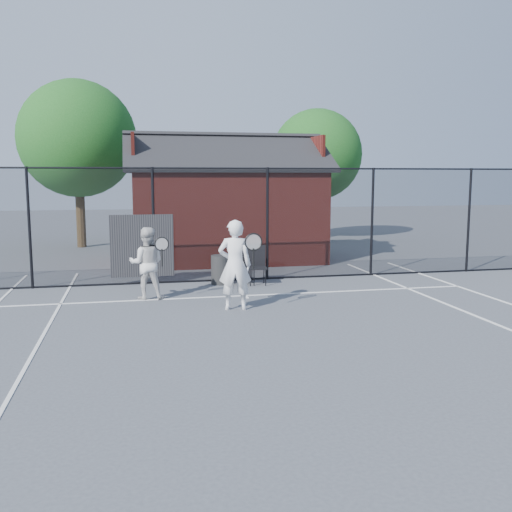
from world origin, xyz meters
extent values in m
plane|color=#45494F|center=(0.00, 0.00, 0.00)|extent=(80.00, 80.00, 0.00)
cube|color=silver|center=(0.00, 3.00, 0.01)|extent=(11.00, 0.06, 0.01)
cube|color=silver|center=(-4.11, -2.00, 0.01)|extent=(0.06, 18.00, 0.01)
cube|color=silver|center=(0.00, 2.85, 0.01)|extent=(0.06, 0.30, 0.01)
cylinder|color=black|center=(-5.00, 5.00, 1.50)|extent=(0.07, 0.07, 3.00)
cylinder|color=black|center=(-2.00, 5.00, 1.50)|extent=(0.07, 0.07, 3.00)
cylinder|color=black|center=(1.00, 5.00, 1.50)|extent=(0.07, 0.07, 3.00)
cylinder|color=black|center=(4.00, 5.00, 1.50)|extent=(0.07, 0.07, 3.00)
cylinder|color=black|center=(7.00, 5.00, 1.50)|extent=(0.07, 0.07, 3.00)
cylinder|color=black|center=(0.00, 5.00, 2.97)|extent=(22.00, 0.04, 0.04)
cylinder|color=black|center=(0.00, 5.00, 0.03)|extent=(22.00, 0.04, 0.04)
cube|color=black|center=(0.00, 5.00, 1.50)|extent=(22.00, 3.00, 0.01)
cube|color=black|center=(-2.30, 4.98, 1.00)|extent=(1.60, 0.04, 1.60)
cube|color=maroon|center=(0.50, 9.00, 1.50)|extent=(6.00, 4.00, 3.00)
cube|color=black|center=(0.50, 8.00, 3.53)|extent=(6.50, 2.36, 1.32)
cube|color=black|center=(0.50, 10.00, 3.53)|extent=(6.50, 2.36, 1.32)
cube|color=maroon|center=(-2.45, 9.00, 3.53)|extent=(0.10, 2.80, 1.06)
cube|color=maroon|center=(3.45, 9.00, 3.53)|extent=(0.10, 2.80, 1.06)
cylinder|color=#332514|center=(-4.50, 13.50, 1.26)|extent=(0.36, 0.36, 2.52)
sphere|color=#144916|center=(-4.50, 13.50, 4.20)|extent=(4.48, 4.48, 4.48)
cylinder|color=#332514|center=(5.50, 14.50, 1.12)|extent=(0.36, 0.36, 2.23)
sphere|color=#144916|center=(5.50, 14.50, 3.72)|extent=(3.97, 3.97, 3.97)
imported|color=white|center=(-0.47, 1.71, 0.94)|extent=(0.76, 0.57, 1.88)
torus|color=black|center=(-0.16, 1.33, 1.46)|extent=(0.37, 0.03, 0.37)
cylinder|color=black|center=(-0.16, 1.33, 1.10)|extent=(0.04, 0.04, 0.45)
imported|color=silver|center=(-2.24, 3.16, 0.82)|extent=(0.85, 0.70, 1.63)
torus|color=black|center=(-1.91, 2.83, 1.29)|extent=(0.32, 0.03, 0.32)
cylinder|color=black|center=(-1.91, 2.83, 0.98)|extent=(0.03, 0.03, 0.39)
cube|color=black|center=(0.57, 4.29, 0.49)|extent=(0.52, 0.54, 0.98)
cube|color=black|center=(0.28, 4.41, 0.49)|extent=(0.50, 0.52, 0.97)
cylinder|color=#252525|center=(-0.32, 4.60, 0.37)|extent=(0.54, 0.54, 0.75)
camera|label=1|loc=(-2.53, -9.78, 2.76)|focal=40.00mm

